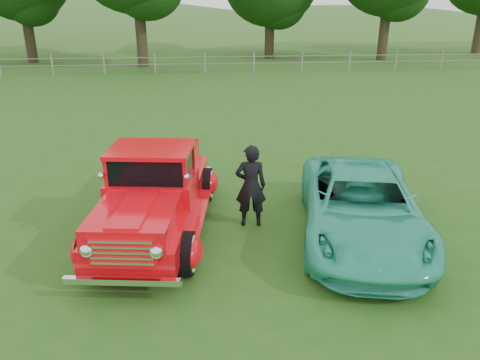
{
  "coord_description": "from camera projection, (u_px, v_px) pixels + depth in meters",
  "views": [
    {
      "loc": [
        -0.5,
        -7.03,
        4.41
      ],
      "look_at": [
        0.25,
        1.2,
        1.14
      ],
      "focal_mm": 35.0,
      "sensor_mm": 36.0,
      "label": 1
    }
  ],
  "objects": [
    {
      "name": "ground",
      "position": [
        232.0,
        266.0,
        8.18
      ],
      "size": [
        140.0,
        140.0,
        0.0
      ],
      "primitive_type": "plane",
      "color": "#255416",
      "rests_on": "ground"
    },
    {
      "name": "teal_sedan",
      "position": [
        361.0,
        206.0,
        8.93
      ],
      "size": [
        3.08,
        5.06,
        1.31
      ],
      "primitive_type": "imported",
      "rotation": [
        0.0,
        0.0,
        -0.2
      ],
      "color": "#2DB490",
      "rests_on": "ground"
    },
    {
      "name": "fence_line",
      "position": [
        205.0,
        63.0,
        28.33
      ],
      "size": [
        48.0,
        0.12,
        1.2
      ],
      "color": "slate",
      "rests_on": "ground"
    },
    {
      "name": "red_pickup",
      "position": [
        155.0,
        194.0,
        9.12
      ],
      "size": [
        2.7,
        5.17,
        1.78
      ],
      "rotation": [
        0.0,
        0.0,
        -0.13
      ],
      "color": "black",
      "rests_on": "ground"
    },
    {
      "name": "distant_hills",
      "position": [
        170.0,
        65.0,
        64.57
      ],
      "size": [
        116.0,
        60.0,
        18.0
      ],
      "color": "#2C5E22",
      "rests_on": "ground"
    },
    {
      "name": "man",
      "position": [
        251.0,
        186.0,
        9.36
      ],
      "size": [
        0.65,
        0.45,
        1.72
      ],
      "primitive_type": "imported",
      "rotation": [
        0.0,
        0.0,
        3.09
      ],
      "color": "black",
      "rests_on": "ground"
    }
  ]
}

